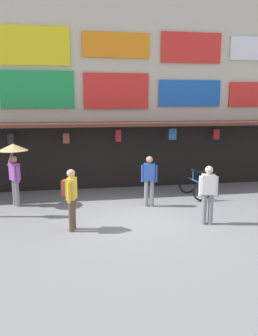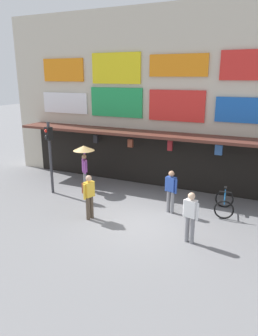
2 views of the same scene
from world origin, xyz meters
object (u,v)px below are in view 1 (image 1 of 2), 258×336
at_px(pedestrian_with_umbrella, 14,157).
at_px(pedestrian_in_yellow, 208,192).
at_px(pedestrian_in_red, 149,178).
at_px(bicycle_parked, 195,187).
at_px(pedestrian_in_purple, 71,195).

distance_m(pedestrian_with_umbrella, pedestrian_in_yellow, 6.26).
bearing_deg(pedestrian_in_red, bicycle_parked, 23.31).
distance_m(bicycle_parked, pedestrian_in_purple, 5.16).
distance_m(pedestrian_in_red, pedestrian_with_umbrella, 4.48).
xyz_separation_m(pedestrian_in_purple, pedestrian_with_umbrella, (-1.81, 2.57, 0.66)).
height_order(pedestrian_in_red, pedestrian_with_umbrella, pedestrian_with_umbrella).
height_order(pedestrian_in_red, pedestrian_in_purple, same).
bearing_deg(pedestrian_in_red, pedestrian_in_purple, -145.16).
relative_size(pedestrian_in_red, pedestrian_in_purple, 1.00).
relative_size(pedestrian_in_purple, pedestrian_in_yellow, 1.00).
bearing_deg(pedestrian_in_yellow, pedestrian_in_red, 122.83).
distance_m(bicycle_parked, pedestrian_in_yellow, 2.87).
bearing_deg(pedestrian_in_yellow, bicycle_parked, 76.70).
bearing_deg(pedestrian_with_umbrella, pedestrian_in_red, -10.43).
distance_m(pedestrian_in_purple, pedestrian_in_yellow, 3.79).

